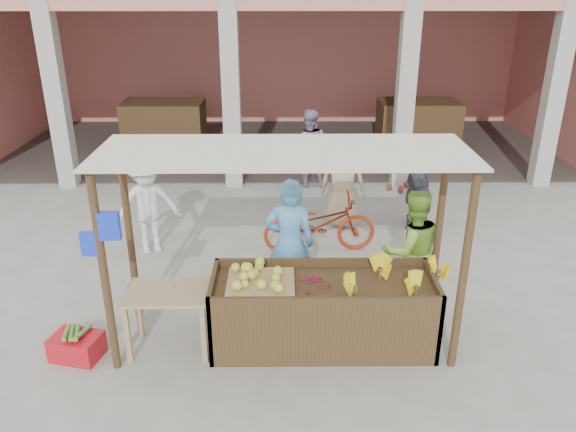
{
  "coord_description": "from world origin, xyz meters",
  "views": [
    {
      "loc": [
        0.04,
        -5.66,
        4.07
      ],
      "look_at": [
        0.1,
        1.2,
        1.15
      ],
      "focal_mm": 35.0,
      "sensor_mm": 36.0,
      "label": 1
    }
  ],
  "objects_px": {
    "fruit_stall": "(322,314)",
    "vendor_blue": "(290,240)",
    "motorcycle": "(319,223)",
    "vendor_green": "(412,248)",
    "side_table": "(168,301)",
    "red_crate": "(77,346)"
  },
  "relations": [
    {
      "from": "red_crate",
      "to": "vendor_blue",
      "type": "relative_size",
      "value": 0.29
    },
    {
      "from": "vendor_blue",
      "to": "side_table",
      "type": "bearing_deg",
      "value": 36.82
    },
    {
      "from": "vendor_blue",
      "to": "vendor_green",
      "type": "distance_m",
      "value": 1.57
    },
    {
      "from": "side_table",
      "to": "motorcycle",
      "type": "height_order",
      "value": "motorcycle"
    },
    {
      "from": "red_crate",
      "to": "vendor_green",
      "type": "distance_m",
      "value": 4.24
    },
    {
      "from": "red_crate",
      "to": "vendor_green",
      "type": "height_order",
      "value": "vendor_green"
    },
    {
      "from": "fruit_stall",
      "to": "side_table",
      "type": "bearing_deg",
      "value": -177.03
    },
    {
      "from": "fruit_stall",
      "to": "vendor_blue",
      "type": "xyz_separation_m",
      "value": [
        -0.38,
        0.88,
        0.55
      ]
    },
    {
      "from": "fruit_stall",
      "to": "vendor_blue",
      "type": "distance_m",
      "value": 1.11
    },
    {
      "from": "side_table",
      "to": "vendor_green",
      "type": "xyz_separation_m",
      "value": [
        2.98,
        0.88,
        0.24
      ]
    },
    {
      "from": "motorcycle",
      "to": "vendor_green",
      "type": "bearing_deg",
      "value": -152.37
    },
    {
      "from": "vendor_blue",
      "to": "motorcycle",
      "type": "relative_size",
      "value": 1.02
    },
    {
      "from": "fruit_stall",
      "to": "vendor_blue",
      "type": "height_order",
      "value": "vendor_blue"
    },
    {
      "from": "fruit_stall",
      "to": "vendor_green",
      "type": "relative_size",
      "value": 1.49
    },
    {
      "from": "side_table",
      "to": "red_crate",
      "type": "relative_size",
      "value": 1.77
    },
    {
      "from": "fruit_stall",
      "to": "red_crate",
      "type": "relative_size",
      "value": 4.76
    },
    {
      "from": "side_table",
      "to": "fruit_stall",
      "type": "bearing_deg",
      "value": 2.36
    },
    {
      "from": "fruit_stall",
      "to": "vendor_green",
      "type": "height_order",
      "value": "vendor_green"
    },
    {
      "from": "fruit_stall",
      "to": "side_table",
      "type": "height_order",
      "value": "fruit_stall"
    },
    {
      "from": "red_crate",
      "to": "vendor_blue",
      "type": "xyz_separation_m",
      "value": [
        2.47,
        1.14,
        0.81
      ]
    },
    {
      "from": "motorcycle",
      "to": "red_crate",
      "type": "bearing_deg",
      "value": 127.86
    },
    {
      "from": "side_table",
      "to": "vendor_green",
      "type": "bearing_deg",
      "value": 15.93
    }
  ]
}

